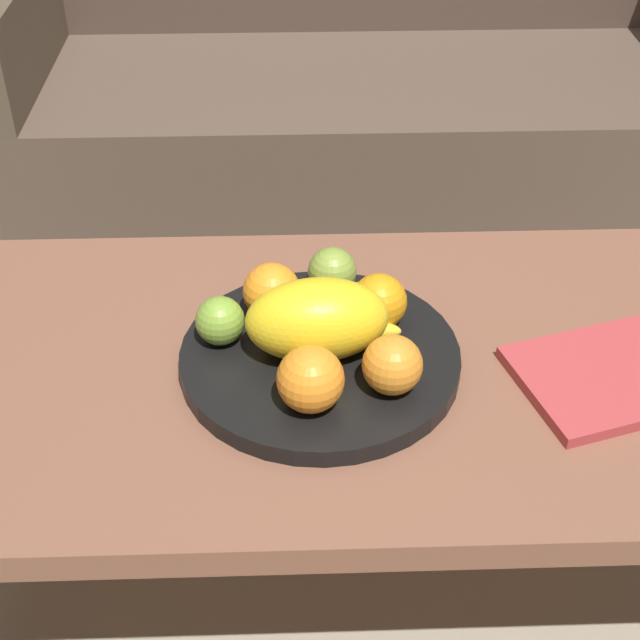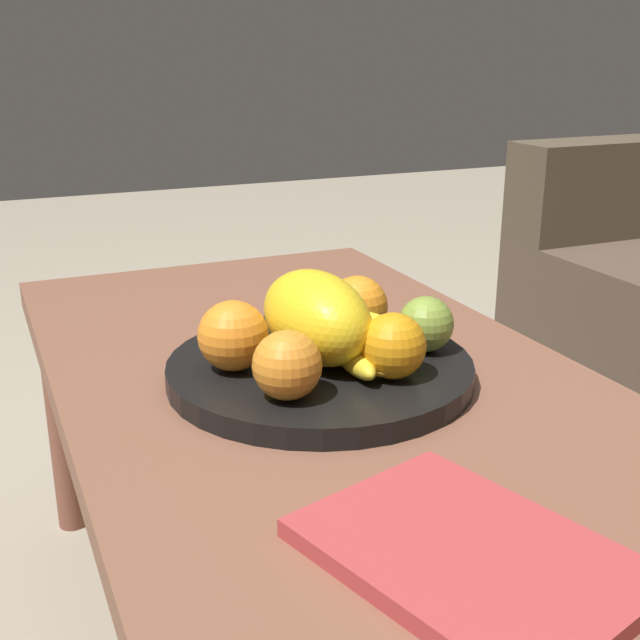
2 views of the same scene
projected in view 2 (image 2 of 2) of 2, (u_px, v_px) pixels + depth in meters
coffee_table at (343, 428)px, 0.95m from camera, size 1.24×0.61×0.45m
fruit_bowl at (320, 370)px, 0.96m from camera, size 0.36×0.36×0.03m
melon_large_front at (316, 317)px, 0.94m from camera, size 0.19×0.12×0.11m
orange_front at (393, 346)px, 0.90m from camera, size 0.07×0.07×0.07m
orange_left at (233, 336)px, 0.92m from camera, size 0.08×0.08×0.08m
orange_right at (287, 365)px, 0.85m from camera, size 0.07×0.07×0.07m
orange_back at (357, 306)px, 1.03m from camera, size 0.08×0.08×0.08m
apple_front at (426, 324)px, 0.98m from camera, size 0.07×0.07×0.07m
apple_left at (300, 302)px, 1.07m from camera, size 0.06×0.06×0.06m
banana_bunch at (355, 343)px, 0.94m from camera, size 0.16×0.10×0.06m
magazine at (470, 556)px, 0.62m from camera, size 0.29×0.24×0.02m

